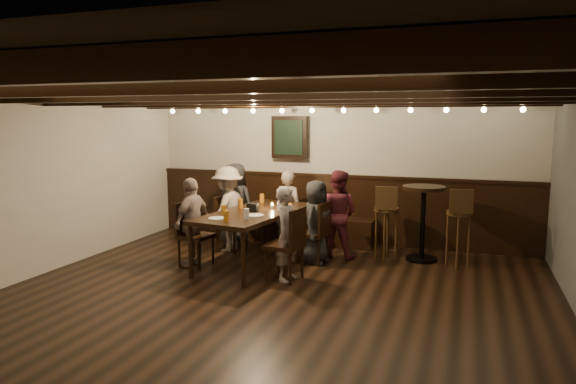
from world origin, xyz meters
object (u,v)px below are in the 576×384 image
at_px(person_left_near, 228,209).
at_px(person_bench_left, 235,204).
at_px(person_right_near, 316,222).
at_px(person_right_far, 288,234).
at_px(person_bench_centre, 288,209).
at_px(bar_stool_left, 386,233).
at_px(person_left_far, 193,222).
at_px(person_bench_right, 337,214).
at_px(chair_right_near, 314,244).
at_px(chair_left_near, 230,235).
at_px(dining_table, 255,216).
at_px(chair_left_far, 195,246).
at_px(bar_stool_right, 458,237).
at_px(chair_right_far, 286,258).
at_px(high_top_table, 423,212).

bearing_deg(person_left_near, person_bench_left, -161.57).
relative_size(person_right_near, person_right_far, 0.99).
relative_size(person_bench_centre, bar_stool_left, 1.12).
height_order(person_bench_centre, person_left_far, same).
bearing_deg(person_bench_right, person_right_near, 71.57).
height_order(chair_right_near, person_left_near, person_left_near).
bearing_deg(person_left_near, bar_stool_left, 103.14).
height_order(chair_left_near, chair_right_near, chair_right_near).
bearing_deg(dining_table, bar_stool_left, 31.75).
distance_m(chair_left_near, person_right_far, 1.76).
bearing_deg(person_left_far, bar_stool_left, 121.50).
distance_m(dining_table, person_right_near, 0.88).
xyz_separation_m(chair_left_far, bar_stool_left, (2.51, 1.15, 0.14)).
bearing_deg(bar_stool_right, person_bench_centre, 167.36).
xyz_separation_m(chair_right_far, high_top_table, (1.58, 1.53, 0.43)).
bearing_deg(person_right_far, dining_table, 59.04).
xyz_separation_m(person_bench_right, person_left_far, (-1.81, -1.13, -0.03)).
bearing_deg(bar_stool_right, chair_right_far, -154.68).
bearing_deg(person_bench_right, person_bench_centre, -9.46).
bearing_deg(high_top_table, bar_stool_left, -157.56).
bearing_deg(chair_right_near, person_left_near, 90.00).
distance_m(dining_table, chair_right_near, 0.95).
distance_m(chair_right_far, bar_stool_right, 2.50).
bearing_deg(person_bench_right, high_top_table, -162.67).
height_order(chair_right_near, high_top_table, high_top_table).
bearing_deg(bar_stool_right, person_left_far, -169.60).
bearing_deg(person_right_far, high_top_table, -37.92).
relative_size(person_bench_right, bar_stool_left, 1.18).
height_order(chair_left_far, bar_stool_right, bar_stool_right).
distance_m(chair_left_far, person_right_near, 1.75).
bearing_deg(chair_left_near, person_right_far, 58.49).
bearing_deg(person_bench_left, person_left_near, 108.43).
xyz_separation_m(person_bench_centre, high_top_table, (2.10, -0.05, 0.10)).
bearing_deg(person_right_far, chair_right_near, 1.99).
bearing_deg(person_left_near, bar_stool_right, 102.27).
height_order(person_bench_left, person_right_far, person_bench_left).
bearing_deg(person_right_near, bar_stool_left, -57.58).
height_order(dining_table, person_left_far, person_left_far).
bearing_deg(dining_table, chair_right_far, -32.01).
xyz_separation_m(dining_table, high_top_table, (2.24, 1.00, 0.02)).
height_order(person_bench_right, high_top_table, person_bench_right).
relative_size(person_bench_right, person_right_near, 1.09).
bearing_deg(chair_right_near, person_right_far, -178.01).
bearing_deg(person_bench_centre, chair_left_near, 39.88).
bearing_deg(chair_left_far, chair_right_far, 90.00).
distance_m(dining_table, chair_right_far, 0.95).
bearing_deg(person_right_far, person_left_far, 90.00).
xyz_separation_m(chair_right_far, person_right_near, (0.14, 0.89, 0.31)).
bearing_deg(person_right_near, dining_table, 120.96).
bearing_deg(bar_stool_right, person_right_near, -174.04).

